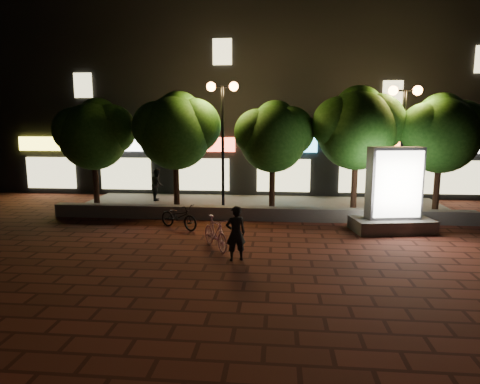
# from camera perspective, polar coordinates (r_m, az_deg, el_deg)

# --- Properties ---
(ground) EXTENTS (80.00, 80.00, 0.00)m
(ground) POSITION_cam_1_polar(r_m,az_deg,el_deg) (12.07, 1.52, -8.27)
(ground) COLOR #5A251C
(ground) RESTS_ON ground
(retaining_wall) EXTENTS (16.00, 0.45, 0.50)m
(retaining_wall) POSITION_cam_1_polar(r_m,az_deg,el_deg) (15.86, 2.49, -2.99)
(retaining_wall) COLOR slate
(retaining_wall) RESTS_ON ground
(sidewalk) EXTENTS (16.00, 5.00, 0.08)m
(sidewalk) POSITION_cam_1_polar(r_m,az_deg,el_deg) (18.35, 2.88, -1.93)
(sidewalk) COLOR slate
(sidewalk) RESTS_ON ground
(building_block) EXTENTS (28.00, 8.12, 11.30)m
(building_block) POSITION_cam_1_polar(r_m,az_deg,el_deg) (24.50, 3.64, 12.60)
(building_block) COLOR black
(building_block) RESTS_ON ground
(tree_far_left) EXTENTS (3.36, 2.80, 4.63)m
(tree_far_left) POSITION_cam_1_polar(r_m,az_deg,el_deg) (18.60, -19.31, 7.80)
(tree_far_left) COLOR black
(tree_far_left) RESTS_ON sidewalk
(tree_left) EXTENTS (3.60, 3.00, 4.89)m
(tree_left) POSITION_cam_1_polar(r_m,az_deg,el_deg) (17.44, -8.69, 8.64)
(tree_left) COLOR black
(tree_left) RESTS_ON sidewalk
(tree_mid) EXTENTS (3.24, 2.70, 4.50)m
(tree_mid) POSITION_cam_1_polar(r_m,az_deg,el_deg) (16.94, 4.69, 7.91)
(tree_mid) COLOR black
(tree_mid) RESTS_ON sidewalk
(tree_right) EXTENTS (3.72, 3.10, 5.07)m
(tree_right) POSITION_cam_1_polar(r_m,az_deg,el_deg) (17.21, 15.91, 8.78)
(tree_right) COLOR black
(tree_right) RESTS_ON sidewalk
(tree_far_right) EXTENTS (3.48, 2.90, 4.76)m
(tree_far_right) POSITION_cam_1_polar(r_m,az_deg,el_deg) (18.07, 25.99, 7.58)
(tree_far_right) COLOR black
(tree_far_right) RESTS_ON sidewalk
(street_lamp_left) EXTENTS (1.26, 0.36, 5.18)m
(street_lamp_left) POSITION_cam_1_polar(r_m,az_deg,el_deg) (16.82, -2.41, 10.69)
(street_lamp_left) COLOR black
(street_lamp_left) RESTS_ON sidewalk
(street_lamp_right) EXTENTS (1.26, 0.36, 4.98)m
(street_lamp_right) POSITION_cam_1_polar(r_m,az_deg,el_deg) (17.33, 21.54, 9.57)
(street_lamp_right) COLOR black
(street_lamp_right) RESTS_ON sidewalk
(ad_kiosk) EXTENTS (2.86, 1.78, 2.89)m
(ad_kiosk) POSITION_cam_1_polar(r_m,az_deg,el_deg) (15.01, 20.30, -0.74)
(ad_kiosk) COLOR slate
(ad_kiosk) RESTS_ON ground
(scooter_pink) EXTENTS (1.24, 1.62, 0.97)m
(scooter_pink) POSITION_cam_1_polar(r_m,az_deg,el_deg) (12.26, -3.40, -5.64)
(scooter_pink) COLOR #EE9FBD
(scooter_pink) RESTS_ON ground
(rider) EXTENTS (0.64, 0.52, 1.51)m
(rider) POSITION_cam_1_polar(r_m,az_deg,el_deg) (11.18, -0.58, -5.70)
(rider) COLOR black
(rider) RESTS_ON ground
(scooter_parked) EXTENTS (1.74, 1.37, 0.88)m
(scooter_parked) POSITION_cam_1_polar(r_m,az_deg,el_deg) (14.71, -8.39, -3.32)
(scooter_parked) COLOR black
(scooter_parked) RESTS_ON ground
(pedestrian) EXTENTS (0.72, 0.84, 1.50)m
(pedestrian) POSITION_cam_1_polar(r_m,az_deg,el_deg) (19.75, -11.27, 1.04)
(pedestrian) COLOR black
(pedestrian) RESTS_ON sidewalk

